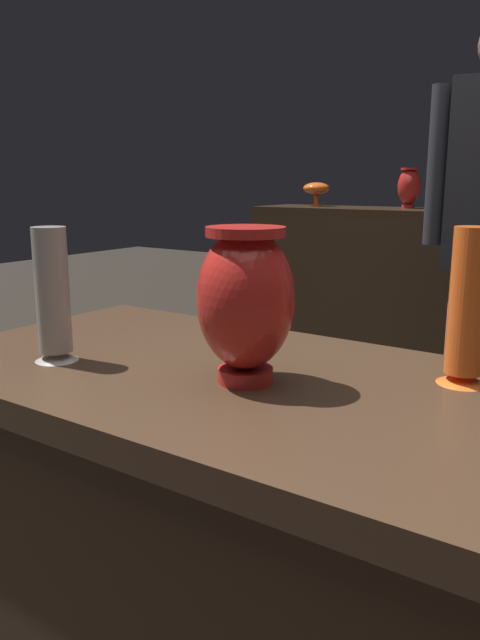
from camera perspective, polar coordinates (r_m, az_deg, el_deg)
name	(u,v)px	position (r m, az deg, el deg)	size (l,w,h in m)	color
display_plinth	(235,570)	(1.28, -0.43, -21.98)	(1.20, 0.64, 0.80)	#382619
vase_centerpiece	(245,299)	(1.01, 0.50, 1.92)	(0.16, 0.16, 0.26)	red
vase_tall_behind	(53,298)	(1.19, -16.80, 1.96)	(0.08, 0.08, 0.25)	gray
vase_left_accent	(467,311)	(1.07, 20.15, 0.75)	(0.08, 0.08, 0.26)	#E55B1E
shelf_vase_far_left	(316,189)	(3.52, 7.03, 11.85)	(0.15, 0.15, 0.13)	#E55B1E
shelf_vase_left	(409,186)	(3.33, 15.27, 11.75)	(0.12, 0.12, 0.20)	red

